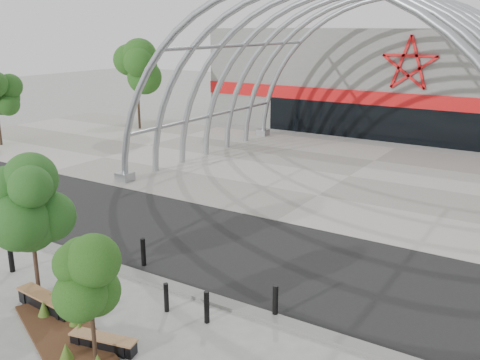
{
  "coord_description": "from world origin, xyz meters",
  "views": [
    {
      "loc": [
        10.36,
        -12.27,
        8.16
      ],
      "look_at": [
        0.0,
        4.0,
        2.6
      ],
      "focal_mm": 40.0,
      "sensor_mm": 36.0,
      "label": 1
    }
  ],
  "objects_px": {
    "bench_0": "(47,303)",
    "bench_1": "(103,343)",
    "street_tree_1": "(89,285)",
    "street_tree_0": "(29,204)",
    "bollard_2": "(166,297)"
  },
  "relations": [
    {
      "from": "bench_0",
      "to": "bollard_2",
      "type": "xyz_separation_m",
      "value": [
        3.05,
        1.88,
        0.22
      ]
    },
    {
      "from": "street_tree_0",
      "to": "bench_0",
      "type": "xyz_separation_m",
      "value": [
        1.15,
        -0.59,
        -2.73
      ]
    },
    {
      "from": "street_tree_1",
      "to": "bench_0",
      "type": "xyz_separation_m",
      "value": [
        -3.3,
        1.13,
        -2.01
      ]
    },
    {
      "from": "bench_0",
      "to": "bollard_2",
      "type": "bearing_deg",
      "value": 31.66
    },
    {
      "from": "bench_0",
      "to": "bench_1",
      "type": "relative_size",
      "value": 1.23
    },
    {
      "from": "bench_1",
      "to": "bollard_2",
      "type": "xyz_separation_m",
      "value": [
        0.12,
        2.4,
        0.26
      ]
    },
    {
      "from": "street_tree_0",
      "to": "bench_0",
      "type": "relative_size",
      "value": 1.76
    },
    {
      "from": "bench_1",
      "to": "bollard_2",
      "type": "bearing_deg",
      "value": 87.05
    },
    {
      "from": "bench_0",
      "to": "bench_1",
      "type": "xyz_separation_m",
      "value": [
        2.93,
        -0.52,
        -0.05
      ]
    },
    {
      "from": "street_tree_0",
      "to": "bench_1",
      "type": "relative_size",
      "value": 2.16
    },
    {
      "from": "street_tree_1",
      "to": "bench_1",
      "type": "distance_m",
      "value": 2.17
    },
    {
      "from": "street_tree_0",
      "to": "bollard_2",
      "type": "distance_m",
      "value": 5.06
    },
    {
      "from": "bench_0",
      "to": "bench_1",
      "type": "bearing_deg",
      "value": -10.14
    },
    {
      "from": "bollard_2",
      "to": "street_tree_1",
      "type": "bearing_deg",
      "value": -85.31
    },
    {
      "from": "bench_1",
      "to": "bollard_2",
      "type": "distance_m",
      "value": 2.42
    }
  ]
}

